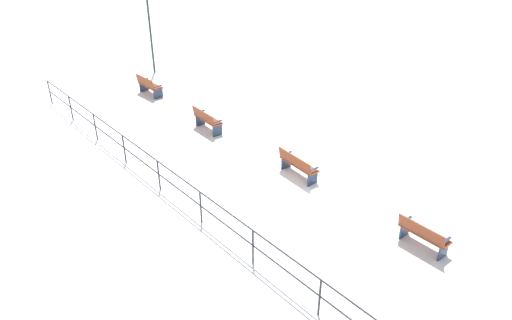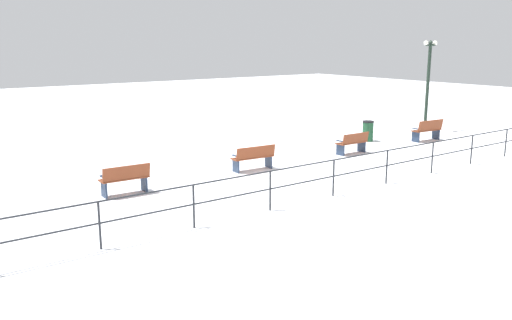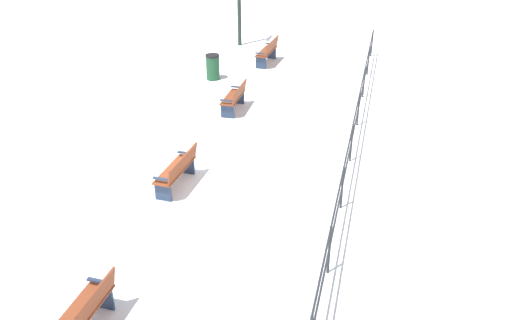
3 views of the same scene
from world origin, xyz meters
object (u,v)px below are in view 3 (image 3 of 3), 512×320
bench_third (178,170)px  trash_bin (213,67)px  bench_fourth (85,312)px  bench_nearest (268,51)px  bench_second (235,97)px

bench_third → trash_bin: 7.53m
bench_fourth → trash_bin: (1.74, -12.16, -0.02)m
trash_bin → bench_fourth: bearing=98.2°
bench_nearest → bench_fourth: (-0.20, 14.34, -0.02)m
bench_fourth → bench_third: bearing=-84.9°
bench_nearest → bench_fourth: bearing=95.0°
bench_second → bench_fourth: bearing=91.4°
bench_fourth → bench_nearest: bearing=-87.1°
bench_second → bench_third: (0.06, 4.79, 0.02)m
bench_third → bench_fourth: bench_fourth is taller
bench_nearest → bench_third: (0.05, 9.56, -0.03)m
bench_nearest → bench_second: bench_nearest is taller
bench_third → trash_bin: bearing=-74.8°
bench_third → bench_fourth: 4.79m
bench_second → bench_fourth: 9.57m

